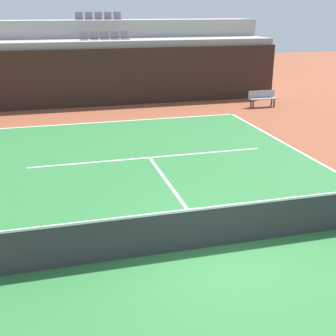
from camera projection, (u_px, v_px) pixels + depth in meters
name	position (u px, v px, depth m)	size (l,w,h in m)	color
ground_plane	(214.00, 247.00, 9.87)	(80.00, 80.00, 0.00)	brown
court_surface	(214.00, 246.00, 9.86)	(11.00, 24.00, 0.01)	#2D7238
baseline_far	(123.00, 121.00, 20.72)	(11.00, 0.10, 0.00)	white
service_line_far	(150.00, 158.00, 15.68)	(8.26, 0.10, 0.00)	white
centre_service_line	(174.00, 192.00, 12.77)	(0.10, 6.40, 0.00)	white
back_wall	(110.00, 77.00, 23.62)	(18.86, 0.30, 2.98)	black
stands_tier_lower	(106.00, 71.00, 24.79)	(18.86, 2.40, 3.32)	#9E9E99
stands_tier_upper	(101.00, 57.00, 26.80)	(18.86, 2.40, 4.29)	#9E9E99
seating_row_lower	(105.00, 37.00, 24.27)	(2.67, 0.44, 0.44)	slate
seating_row_upper	(99.00, 17.00, 26.12)	(2.67, 0.44, 0.44)	slate
tennis_net	(215.00, 226.00, 9.69)	(11.08, 0.08, 1.07)	black
player_bench	(262.00, 97.00, 23.56)	(1.50, 0.40, 0.85)	#99999E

